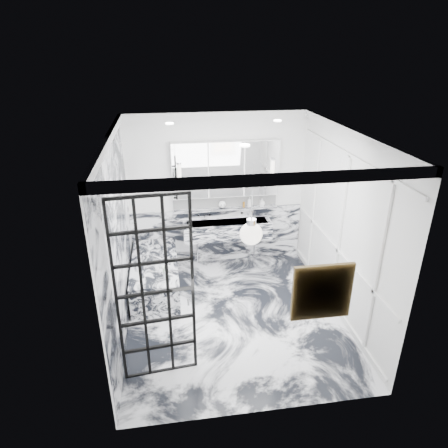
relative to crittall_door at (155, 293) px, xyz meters
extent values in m
plane|color=white|center=(1.10, 1.01, -1.19)|extent=(3.60, 3.60, 0.00)
plane|color=white|center=(1.10, 1.01, 1.61)|extent=(3.60, 3.60, 0.00)
plane|color=white|center=(1.10, 2.81, 0.21)|extent=(3.60, 0.00, 3.60)
plane|color=white|center=(1.10, -0.79, 0.21)|extent=(3.60, 0.00, 3.60)
plane|color=white|center=(-0.50, 1.01, 0.21)|extent=(0.00, 3.60, 3.60)
plane|color=white|center=(2.70, 1.01, 0.21)|extent=(0.00, 3.60, 3.60)
cube|color=white|center=(1.10, 2.78, -0.67)|extent=(3.18, 0.05, 1.05)
cube|color=white|center=(-0.48, 1.01, 0.15)|extent=(0.02, 3.56, 2.68)
cube|color=white|center=(2.68, 1.01, 0.11)|extent=(0.03, 3.40, 2.30)
imported|color=#8C5919|center=(1.69, 2.72, -0.01)|extent=(0.10, 0.10, 0.19)
imported|color=#4C4C51|center=(1.92, 2.72, -0.03)|extent=(0.07, 0.08, 0.16)
imported|color=silver|center=(1.93, 2.72, -0.03)|extent=(0.14, 0.14, 0.14)
sphere|color=white|center=(1.18, 2.72, -0.03)|extent=(0.13, 0.13, 0.13)
cylinder|color=#8C5919|center=(1.58, 2.72, -0.05)|extent=(0.04, 0.04, 0.10)
cylinder|color=silver|center=(0.11, 1.34, -0.58)|extent=(0.07, 0.07, 0.12)
cube|color=orange|center=(1.69, -0.75, 0.34)|extent=(0.53, 0.05, 0.53)
sphere|color=white|center=(1.06, -0.22, 0.78)|extent=(0.24, 0.24, 0.24)
cube|color=silver|center=(1.25, 2.56, -0.46)|extent=(1.60, 0.45, 0.30)
cube|color=silver|center=(1.25, 2.73, -0.12)|extent=(1.90, 0.14, 0.04)
cube|color=white|center=(1.25, 2.79, 0.01)|extent=(1.90, 0.03, 0.23)
cube|color=white|center=(1.25, 2.73, 0.63)|extent=(1.90, 0.16, 1.00)
cylinder|color=white|center=(0.43, 2.64, 0.59)|extent=(0.07, 0.07, 0.40)
cylinder|color=white|center=(2.07, 2.64, 0.59)|extent=(0.07, 0.07, 0.40)
cube|color=silver|center=(-0.07, 1.90, -0.92)|extent=(0.75, 1.65, 0.55)
camera|label=1|loc=(0.21, -3.96, 2.62)|focal=32.00mm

